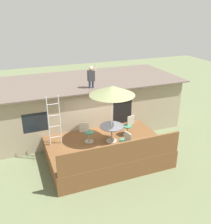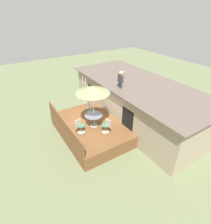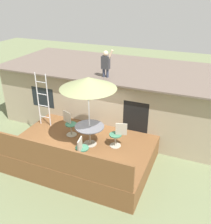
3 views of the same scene
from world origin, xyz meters
name	(u,v)px [view 3 (image 3 of 3)]	position (x,y,z in m)	size (l,w,h in m)	color
ground_plane	(83,161)	(0.00, 0.00, 0.00)	(40.00, 40.00, 0.00)	#66704C
house	(117,95)	(0.00, 3.60, 1.36)	(10.50, 4.50, 2.70)	gray
deck	(82,152)	(0.00, 0.00, 0.40)	(5.03, 3.43, 0.80)	brown
deck_railing	(56,159)	(0.00, -1.67, 1.25)	(4.93, 0.08, 0.90)	brown
patio_table	(90,130)	(0.29, 0.06, 1.39)	(1.04, 1.04, 0.74)	#A59E8C
patio_umbrella	(88,83)	(0.29, 0.06, 3.15)	(1.90, 1.90, 2.54)	silver
step_ladder	(43,100)	(-2.05, 0.69, 1.90)	(0.52, 0.04, 2.20)	silver
person_figure	(106,62)	(0.07, 2.08, 3.31)	(0.47, 0.20, 1.11)	#33384C
patio_chair_left	(70,124)	(-0.72, 0.41, 1.26)	(0.61, 0.44, 0.92)	#A59E8C
patio_chair_right	(118,135)	(1.24, 0.34, 1.26)	(0.61, 0.44, 0.92)	#A59E8C
patio_chair_near	(81,149)	(0.49, -0.94, 1.26)	(0.44, 0.62, 0.92)	#A59E8C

